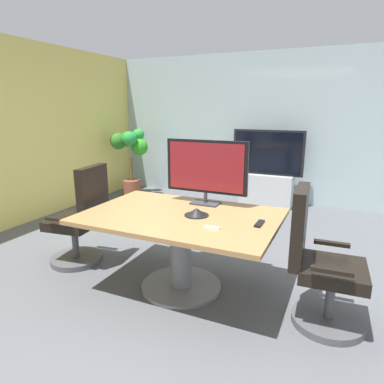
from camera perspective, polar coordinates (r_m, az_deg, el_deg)
ground_plane at (r=3.44m, az=-0.01°, el=-14.94°), size 7.72×7.72×0.00m
wall_back_glass_partition at (r=6.24m, az=13.16°, el=10.37°), size 6.06×0.10×2.61m
conference_table at (r=3.13m, az=-1.92°, el=-7.17°), size 1.74×1.17×0.73m
office_chair_left at (r=3.84m, az=-18.21°, el=-5.08°), size 0.62×0.60×1.09m
office_chair_right at (r=2.85m, az=20.74°, el=-12.08°), size 0.61×0.58×1.09m
tv_monitor at (r=3.31m, az=2.41°, el=4.00°), size 0.84×0.18×0.64m
wall_display_unit at (r=6.00m, az=12.48°, el=1.92°), size 1.20×0.36×1.31m
potted_plant at (r=6.56m, az=-10.37°, el=6.60°), size 0.73×0.65×1.28m
conference_phone at (r=3.01m, az=0.76°, el=-3.44°), size 0.22×0.22×0.07m
remote_control at (r=2.85m, az=11.33°, el=-5.25°), size 0.05×0.17×0.02m
whiteboard_marker at (r=2.70m, az=3.42°, el=-6.02°), size 0.13×0.02×0.02m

